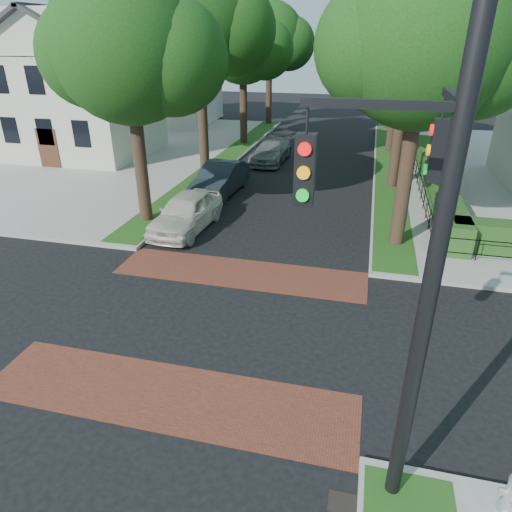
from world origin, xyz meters
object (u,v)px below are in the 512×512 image
(parked_car_front, at_px, (186,212))
(parked_car_rear, at_px, (271,151))
(traffic_signal, at_px, (417,264))
(parked_car_middle, at_px, (220,179))

(parked_car_front, height_order, parked_car_rear, parked_car_front)
(traffic_signal, distance_m, parked_car_front, 14.32)
(traffic_signal, bearing_deg, parked_car_rear, 106.95)
(parked_car_rear, bearing_deg, parked_car_middle, -97.67)
(traffic_signal, distance_m, parked_car_middle, 18.62)
(traffic_signal, height_order, parked_car_front, traffic_signal)
(traffic_signal, xyz_separation_m, parked_car_middle, (-8.37, 16.18, -3.88))
(traffic_signal, xyz_separation_m, parked_car_rear, (-7.19, 23.58, -3.97))
(parked_car_middle, bearing_deg, parked_car_front, -84.84)
(traffic_signal, height_order, parked_car_rear, traffic_signal)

